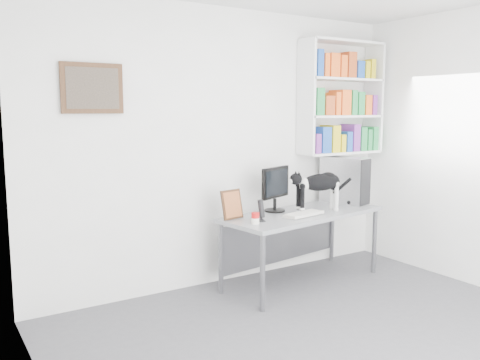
{
  "coord_description": "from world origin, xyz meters",
  "views": [
    {
      "loc": [
        -2.55,
        -2.32,
        1.72
      ],
      "look_at": [
        -0.12,
        1.53,
        1.09
      ],
      "focal_mm": 38.0,
      "sensor_mm": 36.0,
      "label": 1
    }
  ],
  "objects_px": {
    "desk": "(302,247)",
    "speaker": "(261,210)",
    "leaning_print": "(232,204)",
    "cat": "(319,192)",
    "pc_tower": "(345,180)",
    "keyboard": "(303,214)",
    "soup_can": "(255,218)",
    "monitor": "(275,189)",
    "bookshelf": "(341,98)"
  },
  "relations": [
    {
      "from": "bookshelf",
      "to": "speaker",
      "type": "bearing_deg",
      "value": -161.92
    },
    {
      "from": "monitor",
      "to": "leaning_print",
      "type": "relative_size",
      "value": 1.62
    },
    {
      "from": "speaker",
      "to": "leaning_print",
      "type": "relative_size",
      "value": 0.73
    },
    {
      "from": "monitor",
      "to": "pc_tower",
      "type": "bearing_deg",
      "value": -21.08
    },
    {
      "from": "speaker",
      "to": "leaning_print",
      "type": "xyz_separation_m",
      "value": [
        -0.17,
        0.23,
        0.04
      ]
    },
    {
      "from": "bookshelf",
      "to": "leaning_print",
      "type": "distance_m",
      "value": 1.85
    },
    {
      "from": "pc_tower",
      "to": "cat",
      "type": "relative_size",
      "value": 0.77
    },
    {
      "from": "bookshelf",
      "to": "keyboard",
      "type": "height_order",
      "value": "bookshelf"
    },
    {
      "from": "monitor",
      "to": "soup_can",
      "type": "relative_size",
      "value": 4.43
    },
    {
      "from": "leaning_print",
      "to": "cat",
      "type": "xyz_separation_m",
      "value": [
        0.9,
        -0.18,
        0.06
      ]
    },
    {
      "from": "cat",
      "to": "pc_tower",
      "type": "bearing_deg",
      "value": 29.83
    },
    {
      "from": "monitor",
      "to": "soup_can",
      "type": "distance_m",
      "value": 0.62
    },
    {
      "from": "desk",
      "to": "cat",
      "type": "relative_size",
      "value": 2.67
    },
    {
      "from": "pc_tower",
      "to": "cat",
      "type": "distance_m",
      "value": 0.61
    },
    {
      "from": "keyboard",
      "to": "speaker",
      "type": "relative_size",
      "value": 2.07
    },
    {
      "from": "desk",
      "to": "leaning_print",
      "type": "xyz_separation_m",
      "value": [
        -0.75,
        0.12,
        0.5
      ]
    },
    {
      "from": "monitor",
      "to": "speaker",
      "type": "height_order",
      "value": "monitor"
    },
    {
      "from": "soup_can",
      "to": "cat",
      "type": "relative_size",
      "value": 0.16
    },
    {
      "from": "bookshelf",
      "to": "pc_tower",
      "type": "height_order",
      "value": "bookshelf"
    },
    {
      "from": "desk",
      "to": "speaker",
      "type": "relative_size",
      "value": 8.32
    },
    {
      "from": "desk",
      "to": "monitor",
      "type": "bearing_deg",
      "value": 130.92
    },
    {
      "from": "pc_tower",
      "to": "soup_can",
      "type": "height_order",
      "value": "pc_tower"
    },
    {
      "from": "speaker",
      "to": "cat",
      "type": "relative_size",
      "value": 0.32
    },
    {
      "from": "keyboard",
      "to": "pc_tower",
      "type": "xyz_separation_m",
      "value": [
        0.81,
        0.3,
        0.23
      ]
    },
    {
      "from": "speaker",
      "to": "cat",
      "type": "xyz_separation_m",
      "value": [
        0.73,
        0.05,
        0.1
      ]
    },
    {
      "from": "bookshelf",
      "to": "monitor",
      "type": "relative_size",
      "value": 2.72
    },
    {
      "from": "desk",
      "to": "speaker",
      "type": "height_order",
      "value": "speaker"
    },
    {
      "from": "desk",
      "to": "cat",
      "type": "xyz_separation_m",
      "value": [
        0.15,
        -0.06,
        0.56
      ]
    },
    {
      "from": "monitor",
      "to": "soup_can",
      "type": "xyz_separation_m",
      "value": [
        -0.48,
        -0.36,
        -0.18
      ]
    },
    {
      "from": "desk",
      "to": "keyboard",
      "type": "bearing_deg",
      "value": -135.97
    },
    {
      "from": "keyboard",
      "to": "pc_tower",
      "type": "relative_size",
      "value": 0.86
    },
    {
      "from": "desk",
      "to": "pc_tower",
      "type": "xyz_separation_m",
      "value": [
        0.71,
        0.17,
        0.61
      ]
    },
    {
      "from": "speaker",
      "to": "leaning_print",
      "type": "height_order",
      "value": "leaning_print"
    },
    {
      "from": "speaker",
      "to": "soup_can",
      "type": "xyz_separation_m",
      "value": [
        -0.11,
        -0.06,
        -0.05
      ]
    },
    {
      "from": "leaning_print",
      "to": "monitor",
      "type": "bearing_deg",
      "value": -3.29
    },
    {
      "from": "pc_tower",
      "to": "soup_can",
      "type": "xyz_separation_m",
      "value": [
        -1.4,
        -0.34,
        -0.2
      ]
    },
    {
      "from": "cat",
      "to": "speaker",
      "type": "bearing_deg",
      "value": -168.51
    },
    {
      "from": "keyboard",
      "to": "pc_tower",
      "type": "distance_m",
      "value": 0.9
    },
    {
      "from": "pc_tower",
      "to": "speaker",
      "type": "bearing_deg",
      "value": 177.02
    },
    {
      "from": "monitor",
      "to": "cat",
      "type": "xyz_separation_m",
      "value": [
        0.36,
        -0.25,
        -0.03
      ]
    },
    {
      "from": "desk",
      "to": "soup_can",
      "type": "xyz_separation_m",
      "value": [
        -0.69,
        -0.17,
        0.41
      ]
    },
    {
      "from": "keyboard",
      "to": "speaker",
      "type": "xyz_separation_m",
      "value": [
        -0.48,
        0.02,
        0.09
      ]
    },
    {
      "from": "speaker",
      "to": "keyboard",
      "type": "bearing_deg",
      "value": -35.06
    },
    {
      "from": "desk",
      "to": "speaker",
      "type": "distance_m",
      "value": 0.75
    },
    {
      "from": "bookshelf",
      "to": "desk",
      "type": "bearing_deg",
      "value": -157.09
    },
    {
      "from": "desk",
      "to": "speaker",
      "type": "bearing_deg",
      "value": -177.19
    },
    {
      "from": "monitor",
      "to": "pc_tower",
      "type": "relative_size",
      "value": 0.92
    },
    {
      "from": "cat",
      "to": "desk",
      "type": "bearing_deg",
      "value": 164.59
    },
    {
      "from": "keyboard",
      "to": "cat",
      "type": "xyz_separation_m",
      "value": [
        0.25,
        0.07,
        0.18
      ]
    },
    {
      "from": "keyboard",
      "to": "soup_can",
      "type": "distance_m",
      "value": 0.59
    }
  ]
}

